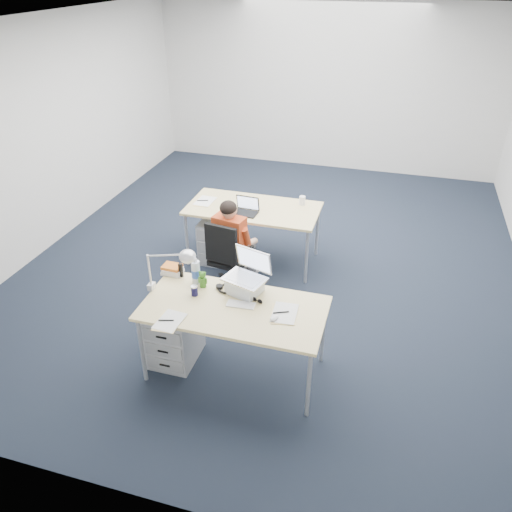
% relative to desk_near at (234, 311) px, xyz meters
% --- Properties ---
extents(floor, '(7.00, 7.00, 0.00)m').
position_rel_desk_near_xyz_m(floor, '(-0.14, 2.08, -0.68)').
color(floor, black).
rests_on(floor, ground).
extents(room, '(6.02, 7.02, 2.80)m').
position_rel_desk_near_xyz_m(room, '(-0.14, 2.08, 1.03)').
color(room, beige).
rests_on(room, ground).
extents(desk_near, '(1.60, 0.80, 0.73)m').
position_rel_desk_near_xyz_m(desk_near, '(0.00, 0.00, 0.00)').
color(desk_near, '#D0BA78').
rests_on(desk_near, ground).
extents(desk_far, '(1.60, 0.80, 0.73)m').
position_rel_desk_near_xyz_m(desk_far, '(-0.41, 1.98, 0.00)').
color(desk_far, '#D0BA78').
rests_on(desk_far, ground).
extents(office_chair, '(0.66, 0.66, 0.92)m').
position_rel_desk_near_xyz_m(office_chair, '(-0.47, 1.23, -0.42)').
color(office_chair, black).
rests_on(office_chair, ground).
extents(seated_person, '(0.41, 0.65, 1.11)m').
position_rel_desk_near_xyz_m(seated_person, '(-0.45, 1.39, -0.13)').
color(seated_person, '#B23C19').
rests_on(seated_person, ground).
extents(drawer_pedestal_near, '(0.40, 0.50, 0.55)m').
position_rel_desk_near_xyz_m(drawer_pedestal_near, '(-0.60, 0.01, -0.41)').
color(drawer_pedestal_near, '#ADAFB2').
rests_on(drawer_pedestal_near, ground).
extents(drawer_pedestal_far, '(0.40, 0.50, 0.55)m').
position_rel_desk_near_xyz_m(drawer_pedestal_far, '(-0.84, 1.88, -0.41)').
color(drawer_pedestal_far, '#ADAFB2').
rests_on(drawer_pedestal_far, ground).
extents(silver_laptop, '(0.43, 0.38, 0.39)m').
position_rel_desk_near_xyz_m(silver_laptop, '(0.02, 0.24, 0.24)').
color(silver_laptop, silver).
rests_on(silver_laptop, desk_near).
extents(wireless_keyboard, '(0.25, 0.12, 0.01)m').
position_rel_desk_near_xyz_m(wireless_keyboard, '(0.05, 0.04, 0.05)').
color(wireless_keyboard, white).
rests_on(wireless_keyboard, desk_near).
extents(computer_mouse, '(0.09, 0.11, 0.03)m').
position_rel_desk_near_xyz_m(computer_mouse, '(0.38, -0.07, 0.06)').
color(computer_mouse, white).
rests_on(computer_mouse, desk_near).
extents(headphones, '(0.21, 0.16, 0.03)m').
position_rel_desk_near_xyz_m(headphones, '(-0.15, 0.23, 0.06)').
color(headphones, black).
rests_on(headphones, desk_near).
extents(can_koozie, '(0.08, 0.08, 0.10)m').
position_rel_desk_near_xyz_m(can_koozie, '(-0.39, 0.07, 0.10)').
color(can_koozie, '#14133B').
rests_on(can_koozie, desk_near).
extents(water_bottle, '(0.10, 0.10, 0.26)m').
position_rel_desk_near_xyz_m(water_bottle, '(-0.45, 0.26, 0.18)').
color(water_bottle, silver).
rests_on(water_bottle, desk_near).
extents(bear_figurine, '(0.10, 0.08, 0.17)m').
position_rel_desk_near_xyz_m(bear_figurine, '(-0.37, 0.22, 0.13)').
color(bear_figurine, '#276D1D').
rests_on(bear_figurine, desk_near).
extents(book_stack, '(0.20, 0.16, 0.09)m').
position_rel_desk_near_xyz_m(book_stack, '(-0.73, 0.35, 0.09)').
color(book_stack, silver).
rests_on(book_stack, desk_near).
extents(cordless_phone, '(0.04, 0.03, 0.14)m').
position_rel_desk_near_xyz_m(cordless_phone, '(-0.63, 0.32, 0.12)').
color(cordless_phone, black).
rests_on(cordless_phone, desk_near).
extents(papers_left, '(0.20, 0.28, 0.01)m').
position_rel_desk_near_xyz_m(papers_left, '(-0.46, -0.35, 0.05)').
color(papers_left, '#F1D58B').
rests_on(papers_left, desk_near).
extents(papers_right, '(0.24, 0.31, 0.01)m').
position_rel_desk_near_xyz_m(papers_right, '(0.44, 0.02, 0.05)').
color(papers_right, '#F1D58B').
rests_on(papers_right, desk_near).
extents(sunglasses, '(0.12, 0.08, 0.03)m').
position_rel_desk_near_xyz_m(sunglasses, '(0.17, 0.13, 0.06)').
color(sunglasses, black).
rests_on(sunglasses, desk_near).
extents(desk_lamp, '(0.45, 0.21, 0.49)m').
position_rel_desk_near_xyz_m(desk_lamp, '(-0.66, 0.05, 0.29)').
color(desk_lamp, silver).
rests_on(desk_lamp, desk_near).
extents(dark_laptop, '(0.30, 0.29, 0.20)m').
position_rel_desk_near_xyz_m(dark_laptop, '(-0.45, 1.79, 0.15)').
color(dark_laptop, black).
rests_on(dark_laptop, desk_far).
extents(far_cup, '(0.10, 0.10, 0.11)m').
position_rel_desk_near_xyz_m(far_cup, '(0.14, 2.23, 0.10)').
color(far_cup, white).
rests_on(far_cup, desk_far).
extents(far_papers, '(0.21, 0.30, 0.01)m').
position_rel_desk_near_xyz_m(far_papers, '(-1.05, 1.97, 0.05)').
color(far_papers, white).
rests_on(far_papers, desk_far).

